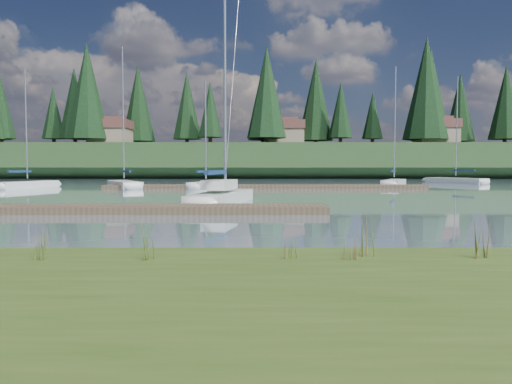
{
  "coord_description": "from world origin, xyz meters",
  "views": [
    {
      "loc": [
        1.19,
        -10.57,
        1.85
      ],
      "look_at": [
        1.22,
        -0.5,
        1.32
      ],
      "focal_mm": 35.0,
      "sensor_mm": 36.0,
      "label": 1
    }
  ],
  "objects": [
    {
      "name": "house_1",
      "position": [
        6.0,
        71.0,
        7.31
      ],
      "size": [
        6.3,
        5.3,
        4.65
      ],
      "color": "gray",
      "rests_on": "ridge"
    },
    {
      "name": "sailboat_bg_0",
      "position": [
        -17.55,
        31.48,
        0.33
      ],
      "size": [
        3.42,
        6.93,
        10.06
      ],
      "rotation": [
        0.0,
        0.0,
        1.25
      ],
      "color": "silver",
      "rests_on": "ground"
    },
    {
      "name": "weed_5",
      "position": [
        4.89,
        -2.55,
        0.63
      ],
      "size": [
        0.17,
        0.14,
        0.66
      ],
      "color": "#475B23",
      "rests_on": "bank"
    },
    {
      "name": "weed_0",
      "position": [
        -0.55,
        -2.65,
        0.62
      ],
      "size": [
        0.17,
        0.14,
        0.64
      ],
      "color": "#475B23",
      "rests_on": "bank"
    },
    {
      "name": "weed_2",
      "position": [
        3.05,
        -2.37,
        0.65
      ],
      "size": [
        0.17,
        0.14,
        0.71
      ],
      "color": "#475B23",
      "rests_on": "bank"
    },
    {
      "name": "conifer_7",
      "position": [
        42.0,
        71.0,
        12.19
      ],
      "size": [
        5.28,
        5.28,
        13.2
      ],
      "color": "#382619",
      "rests_on": "ridge"
    },
    {
      "name": "sailboat_bg_2",
      "position": [
        -2.65,
        30.52,
        0.34
      ],
      "size": [
        2.84,
        5.72,
        8.76
      ],
      "rotation": [
        0.0,
        0.0,
        1.25
      ],
      "color": "silver",
      "rests_on": "ground"
    },
    {
      "name": "ridge",
      "position": [
        0.0,
        73.0,
        2.5
      ],
      "size": [
        200.0,
        20.0,
        5.0
      ],
      "primitive_type": "cube",
      "color": "#1E361A",
      "rests_on": "ground"
    },
    {
      "name": "sailboat_bg_1",
      "position": [
        -10.22,
        32.36,
        0.33
      ],
      "size": [
        4.95,
        7.87,
        11.93
      ],
      "rotation": [
        0.0,
        0.0,
        2.03
      ],
      "color": "silver",
      "rests_on": "ground"
    },
    {
      "name": "weed_3",
      "position": [
        -2.22,
        -2.72,
        0.62
      ],
      "size": [
        0.17,
        0.14,
        0.65
      ],
      "color": "#475B23",
      "rests_on": "bank"
    },
    {
      "name": "ground",
      "position": [
        0.0,
        30.0,
        0.0
      ],
      "size": [
        200.0,
        200.0,
        0.0
      ],
      "primitive_type": "plane",
      "color": "gray",
      "rests_on": "ground"
    },
    {
      "name": "conifer_4",
      "position": [
        3.0,
        66.0,
        13.09
      ],
      "size": [
        6.16,
        6.16,
        15.1
      ],
      "color": "#382619",
      "rests_on": "ridge"
    },
    {
      "name": "weed_4",
      "position": [
        2.71,
        -2.64,
        0.5
      ],
      "size": [
        0.17,
        0.14,
        0.36
      ],
      "color": "#475B23",
      "rests_on": "bank"
    },
    {
      "name": "mud_lip",
      "position": [
        0.0,
        -1.6,
        0.07
      ],
      "size": [
        60.0,
        0.5,
        0.14
      ],
      "primitive_type": "cube",
      "color": "#33281C",
      "rests_on": "ground"
    },
    {
      "name": "dock_near",
      "position": [
        -4.0,
        9.0,
        0.15
      ],
      "size": [
        16.0,
        2.0,
        0.3
      ],
      "primitive_type": "cube",
      "color": "#4C3D2C",
      "rests_on": "ground"
    },
    {
      "name": "dock_far",
      "position": [
        2.0,
        30.0,
        0.15
      ],
      "size": [
        26.0,
        2.2,
        0.3
      ],
      "primitive_type": "cube",
      "color": "#4C3D2C",
      "rests_on": "ground"
    },
    {
      "name": "conifer_6",
      "position": [
        28.0,
        68.0,
        13.99
      ],
      "size": [
        7.04,
        7.04,
        17.0
      ],
      "color": "#382619",
      "rests_on": "ridge"
    },
    {
      "name": "house_0",
      "position": [
        -22.0,
        70.0,
        7.31
      ],
      "size": [
        6.3,
        5.3,
        4.65
      ],
      "color": "gray",
      "rests_on": "ridge"
    },
    {
      "name": "conifer_3",
      "position": [
        -10.0,
        72.0,
        11.74
      ],
      "size": [
        4.84,
        4.84,
        12.25
      ],
      "color": "#382619",
      "rests_on": "ridge"
    },
    {
      "name": "conifer_1",
      "position": [
        -40.0,
        71.0,
        11.28
      ],
      "size": [
        4.4,
        4.4,
        11.3
      ],
      "color": "#382619",
      "rests_on": "ridge"
    },
    {
      "name": "sailboat_main",
      "position": [
        -0.31,
        14.36,
        0.42
      ],
      "size": [
        3.12,
        8.45,
        11.99
      ],
      "rotation": [
        0.0,
        0.0,
        1.39
      ],
      "color": "silver",
      "rests_on": "ground"
    },
    {
      "name": "house_2",
      "position": [
        30.0,
        69.0,
        7.31
      ],
      "size": [
        6.3,
        5.3,
        4.65
      ],
      "color": "gray",
      "rests_on": "ridge"
    },
    {
      "name": "bank",
      "position": [
        0.0,
        -6.0,
        0.17
      ],
      "size": [
        60.0,
        9.0,
        0.35
      ],
      "primitive_type": "cube",
      "color": "#374D1A",
      "rests_on": "ground"
    },
    {
      "name": "conifer_2",
      "position": [
        -25.0,
        68.0,
        13.54
      ],
      "size": [
        6.6,
        6.6,
        16.05
      ],
      "color": "#382619",
      "rests_on": "ridge"
    },
    {
      "name": "weed_1",
      "position": [
        1.77,
        -2.59,
        0.54
      ],
      "size": [
        0.17,
        0.14,
        0.45
      ],
      "color": "#475B23",
      "rests_on": "bank"
    },
    {
      "name": "conifer_5",
      "position": [
        15.0,
        70.0,
        10.83
      ],
      "size": [
        3.96,
        3.96,
        10.35
      ],
      "color": "#382619",
      "rests_on": "ridge"
    },
    {
      "name": "sailboat_bg_5",
      "position": [
        22.35,
        43.28,
        0.32
      ],
      "size": [
        5.17,
        7.77,
        11.41
      ],
      "rotation": [
        0.0,
        0.0,
        2.07
      ],
      "color": "silver",
      "rests_on": "ground"
    },
    {
      "name": "sailboat_bg_4",
      "position": [
        14.42,
        36.41,
        0.33
      ],
      "size": [
        4.26,
        7.52,
        11.15
      ],
      "rotation": [
        0.0,
        0.0,
        1.18
      ],
      "color": "silver",
      "rests_on": "ground"
    }
  ]
}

